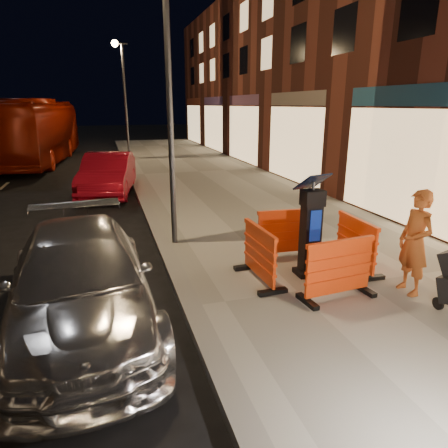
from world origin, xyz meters
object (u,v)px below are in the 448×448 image
object	(u,v)px
car_red	(110,194)
car_silver	(85,322)
man	(415,243)
parking_kiosk	(311,228)
barrier_kerbside	(260,254)
bus_doubledecker	(39,163)
barrier_back	(286,233)
barrier_front	(339,269)
barrier_bldgside	(356,244)

from	to	relation	value
car_red	car_silver	bearing A→B (deg)	-84.19
car_red	man	size ratio (longest dim) A/B	2.59
parking_kiosk	barrier_kerbside	world-z (taller)	parking_kiosk
car_silver	bus_doubledecker	world-z (taller)	bus_doubledecker
parking_kiosk	barrier_back	world-z (taller)	parking_kiosk
barrier_front	bus_doubledecker	distance (m)	20.24
parking_kiosk	bus_doubledecker	distance (m)	19.36
car_silver	car_red	world-z (taller)	car_red
barrier_kerbside	bus_doubledecker	world-z (taller)	bus_doubledecker
man	car_red	bearing A→B (deg)	-153.66
bus_doubledecker	man	world-z (taller)	man
barrier_back	barrier_bldgside	bearing A→B (deg)	-42.53
car_silver	man	bearing A→B (deg)	-12.36
barrier_back	barrier_kerbside	bearing A→B (deg)	-132.53
barrier_kerbside	man	size ratio (longest dim) A/B	0.73
parking_kiosk	man	xyz separation A→B (m)	(1.24, -1.11, -0.01)
barrier_bldgside	car_red	world-z (taller)	barrier_bldgside
barrier_bldgside	man	world-z (taller)	man
barrier_kerbside	bus_doubledecker	bearing A→B (deg)	15.61
barrier_front	barrier_bldgside	world-z (taller)	same
parking_kiosk	car_red	xyz separation A→B (m)	(-3.28, 8.66, -1.02)
bus_doubledecker	man	xyz separation A→B (m)	(8.11, -19.18, 1.00)
barrier_back	car_red	size ratio (longest dim) A/B	0.28
barrier_kerbside	car_red	distance (m)	8.99
barrier_front	barrier_back	size ratio (longest dim) A/B	1.00
barrier_front	car_red	size ratio (longest dim) A/B	0.28
parking_kiosk	barrier_front	world-z (taller)	parking_kiosk
car_silver	bus_doubledecker	size ratio (longest dim) A/B	0.39
barrier_front	car_silver	xyz separation A→B (m)	(-3.83, 0.63, -0.63)
barrier_front	car_silver	bearing A→B (deg)	165.20
barrier_back	parking_kiosk	bearing A→B (deg)	-87.53
barrier_bldgside	car_red	bearing A→B (deg)	27.53
barrier_front	parking_kiosk	bearing A→B (deg)	84.47
barrier_back	car_red	distance (m)	8.40
barrier_front	barrier_back	distance (m)	1.90
parking_kiosk	barrier_bldgside	world-z (taller)	parking_kiosk
parking_kiosk	man	distance (m)	1.66
barrier_bldgside	barrier_back	bearing A→B (deg)	46.47
car_silver	parking_kiosk	bearing A→B (deg)	1.28
barrier_back	bus_doubledecker	size ratio (longest dim) A/B	0.10
bus_doubledecker	barrier_bldgside	bearing A→B (deg)	-62.02
barrier_back	barrier_bldgside	world-z (taller)	same
barrier_back	bus_doubledecker	world-z (taller)	bus_doubledecker
barrier_front	car_silver	size ratio (longest dim) A/B	0.26
car_silver	barrier_bldgside	bearing A→B (deg)	0.33
parking_kiosk	bus_doubledecker	world-z (taller)	parking_kiosk
barrier_front	barrier_bldgside	xyz separation A→B (m)	(0.95, 0.95, 0.00)
barrier_kerbside	bus_doubledecker	distance (m)	19.03
barrier_back	car_red	world-z (taller)	barrier_back
barrier_front	man	size ratio (longest dim) A/B	0.73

